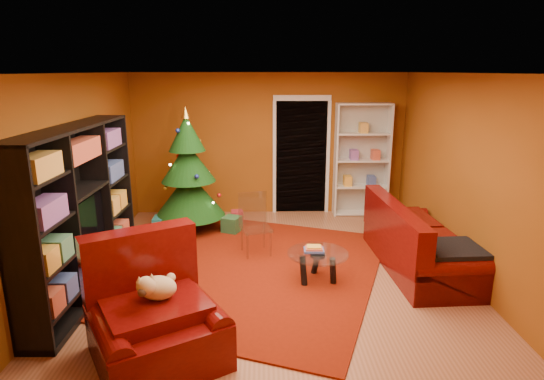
{
  "coord_description": "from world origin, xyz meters",
  "views": [
    {
      "loc": [
        -0.14,
        -5.59,
        2.63
      ],
      "look_at": [
        0.0,
        0.4,
        1.05
      ],
      "focal_mm": 30.0,
      "sensor_mm": 36.0,
      "label": 1
    }
  ],
  "objects_px": {
    "gift_box_green": "(232,225)",
    "gift_box_red": "(237,216)",
    "gift_box_teal": "(163,226)",
    "media_unit": "(80,213)",
    "armchair": "(156,314)",
    "white_bookshelf": "(362,160)",
    "coffee_table": "(318,267)",
    "sofa": "(421,235)",
    "rug": "(253,269)",
    "christmas_tree": "(188,172)",
    "acrylic_chair": "(256,228)",
    "dog": "(158,288)"
  },
  "relations": [
    {
      "from": "gift_box_green",
      "to": "gift_box_red",
      "type": "relative_size",
      "value": 1.33
    },
    {
      "from": "gift_box_teal",
      "to": "gift_box_red",
      "type": "height_order",
      "value": "gift_box_teal"
    },
    {
      "from": "media_unit",
      "to": "armchair",
      "type": "relative_size",
      "value": 2.21
    },
    {
      "from": "white_bookshelf",
      "to": "coffee_table",
      "type": "xyz_separation_m",
      "value": [
        -1.14,
        -2.82,
        -0.83
      ]
    },
    {
      "from": "white_bookshelf",
      "to": "armchair",
      "type": "distance_m",
      "value": 5.26
    },
    {
      "from": "gift_box_teal",
      "to": "armchair",
      "type": "xyz_separation_m",
      "value": [
        0.65,
        -3.36,
        0.32
      ]
    },
    {
      "from": "armchair",
      "to": "gift_box_green",
      "type": "bearing_deg",
      "value": 52.25
    },
    {
      "from": "media_unit",
      "to": "sofa",
      "type": "xyz_separation_m",
      "value": [
        4.29,
        0.61,
        -0.55
      ]
    },
    {
      "from": "media_unit",
      "to": "gift_box_red",
      "type": "distance_m",
      "value": 3.24
    },
    {
      "from": "rug",
      "to": "christmas_tree",
      "type": "bearing_deg",
      "value": 123.47
    },
    {
      "from": "rug",
      "to": "sofa",
      "type": "height_order",
      "value": "sofa"
    },
    {
      "from": "gift_box_red",
      "to": "acrylic_chair",
      "type": "height_order",
      "value": "acrylic_chair"
    },
    {
      "from": "christmas_tree",
      "to": "gift_box_green",
      "type": "relative_size",
      "value": 7.62
    },
    {
      "from": "gift_box_teal",
      "to": "white_bookshelf",
      "type": "xyz_separation_m",
      "value": [
        3.47,
        1.04,
        0.88
      ]
    },
    {
      "from": "christmas_tree",
      "to": "sofa",
      "type": "xyz_separation_m",
      "value": [
        3.37,
        -1.61,
        -0.55
      ]
    },
    {
      "from": "christmas_tree",
      "to": "gift_box_teal",
      "type": "xyz_separation_m",
      "value": [
        -0.41,
        -0.23,
        -0.86
      ]
    },
    {
      "from": "gift_box_red",
      "to": "dog",
      "type": "bearing_deg",
      "value": -97.48
    },
    {
      "from": "media_unit",
      "to": "acrylic_chair",
      "type": "distance_m",
      "value": 2.4
    },
    {
      "from": "gift_box_green",
      "to": "sofa",
      "type": "relative_size",
      "value": 0.13
    },
    {
      "from": "media_unit",
      "to": "acrylic_chair",
      "type": "bearing_deg",
      "value": 29.8
    },
    {
      "from": "gift_box_green",
      "to": "coffee_table",
      "type": "distance_m",
      "value": 2.22
    },
    {
      "from": "dog",
      "to": "sofa",
      "type": "relative_size",
      "value": 0.18
    },
    {
      "from": "rug",
      "to": "white_bookshelf",
      "type": "xyz_separation_m",
      "value": [
        1.97,
        2.45,
        1.02
      ]
    },
    {
      "from": "media_unit",
      "to": "christmas_tree",
      "type": "relative_size",
      "value": 1.27
    },
    {
      "from": "white_bookshelf",
      "to": "coffee_table",
      "type": "height_order",
      "value": "white_bookshelf"
    },
    {
      "from": "gift_box_green",
      "to": "dog",
      "type": "xyz_separation_m",
      "value": [
        -0.45,
        -3.37,
        0.56
      ]
    },
    {
      "from": "white_bookshelf",
      "to": "sofa",
      "type": "height_order",
      "value": "white_bookshelf"
    },
    {
      "from": "gift_box_red",
      "to": "dog",
      "type": "xyz_separation_m",
      "value": [
        -0.51,
        -3.92,
        0.59
      ]
    },
    {
      "from": "white_bookshelf",
      "to": "sofa",
      "type": "distance_m",
      "value": 2.51
    },
    {
      "from": "armchair",
      "to": "acrylic_chair",
      "type": "relative_size",
      "value": 1.46
    },
    {
      "from": "sofa",
      "to": "dog",
      "type": "bearing_deg",
      "value": 118.89
    },
    {
      "from": "acrylic_chair",
      "to": "white_bookshelf",
      "type": "bearing_deg",
      "value": 29.47
    },
    {
      "from": "gift_box_green",
      "to": "acrylic_chair",
      "type": "distance_m",
      "value": 1.08
    },
    {
      "from": "media_unit",
      "to": "gift_box_teal",
      "type": "height_order",
      "value": "media_unit"
    },
    {
      "from": "gift_box_red",
      "to": "sofa",
      "type": "relative_size",
      "value": 0.1
    },
    {
      "from": "gift_box_green",
      "to": "armchair",
      "type": "relative_size",
      "value": 0.23
    },
    {
      "from": "white_bookshelf",
      "to": "coffee_table",
      "type": "relative_size",
      "value": 2.73
    },
    {
      "from": "gift_box_red",
      "to": "acrylic_chair",
      "type": "xyz_separation_m",
      "value": [
        0.36,
        -1.51,
        0.31
      ]
    },
    {
      "from": "media_unit",
      "to": "dog",
      "type": "distance_m",
      "value": 1.79
    },
    {
      "from": "rug",
      "to": "gift_box_red",
      "type": "xyz_separation_m",
      "value": [
        -0.31,
        2.03,
        0.09
      ]
    },
    {
      "from": "white_bookshelf",
      "to": "acrylic_chair",
      "type": "bearing_deg",
      "value": -134.22
    },
    {
      "from": "rug",
      "to": "media_unit",
      "type": "bearing_deg",
      "value": -163.75
    },
    {
      "from": "christmas_tree",
      "to": "acrylic_chair",
      "type": "xyz_separation_m",
      "value": [
        1.12,
        -1.11,
        -0.6
      ]
    },
    {
      "from": "acrylic_chair",
      "to": "gift_box_green",
      "type": "bearing_deg",
      "value": 98.1
    },
    {
      "from": "sofa",
      "to": "rug",
      "type": "bearing_deg",
      "value": 87.96
    },
    {
      "from": "christmas_tree",
      "to": "acrylic_chair",
      "type": "relative_size",
      "value": 2.55
    },
    {
      "from": "gift_box_red",
      "to": "dog",
      "type": "distance_m",
      "value": 4.0
    },
    {
      "from": "christmas_tree",
      "to": "armchair",
      "type": "height_order",
      "value": "christmas_tree"
    },
    {
      "from": "rug",
      "to": "dog",
      "type": "relative_size",
      "value": 9.38
    },
    {
      "from": "coffee_table",
      "to": "white_bookshelf",
      "type": "bearing_deg",
      "value": 68.09
    }
  ]
}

